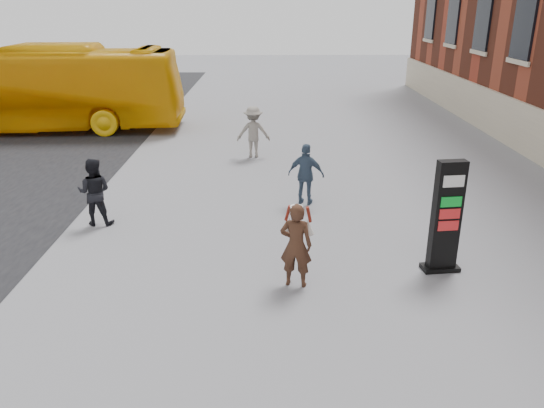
{
  "coord_description": "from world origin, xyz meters",
  "views": [
    {
      "loc": [
        0.01,
        -8.52,
        5.25
      ],
      "look_at": [
        0.08,
        1.75,
        1.34
      ],
      "focal_mm": 35.0,
      "sensor_mm": 36.0,
      "label": 1
    }
  ],
  "objects_px": {
    "info_pylon": "(446,217)",
    "woman": "(296,244)",
    "bus": "(28,88)",
    "pedestrian_a": "(94,192)",
    "pedestrian_b": "(253,132)",
    "pedestrian_c": "(306,175)"
  },
  "relations": [
    {
      "from": "info_pylon",
      "to": "pedestrian_a",
      "type": "xyz_separation_m",
      "value": [
        -7.92,
        2.53,
        -0.33
      ]
    },
    {
      "from": "pedestrian_a",
      "to": "info_pylon",
      "type": "bearing_deg",
      "value": 162.5
    },
    {
      "from": "info_pylon",
      "to": "woman",
      "type": "relative_size",
      "value": 1.38
    },
    {
      "from": "woman",
      "to": "bus",
      "type": "distance_m",
      "value": 17.53
    },
    {
      "from": "woman",
      "to": "pedestrian_a",
      "type": "bearing_deg",
      "value": -21.54
    },
    {
      "from": "pedestrian_b",
      "to": "pedestrian_c",
      "type": "distance_m",
      "value": 5.07
    },
    {
      "from": "bus",
      "to": "pedestrian_b",
      "type": "xyz_separation_m",
      "value": [
        9.76,
        -4.42,
        -0.89
      ]
    },
    {
      "from": "info_pylon",
      "to": "pedestrian_b",
      "type": "bearing_deg",
      "value": 108.49
    },
    {
      "from": "woman",
      "to": "pedestrian_c",
      "type": "bearing_deg",
      "value": -85.04
    },
    {
      "from": "info_pylon",
      "to": "pedestrian_b",
      "type": "relative_size",
      "value": 1.3
    },
    {
      "from": "pedestrian_a",
      "to": "woman",
      "type": "bearing_deg",
      "value": 147.39
    },
    {
      "from": "pedestrian_b",
      "to": "woman",
      "type": "bearing_deg",
      "value": 95.51
    },
    {
      "from": "pedestrian_a",
      "to": "pedestrian_b",
      "type": "bearing_deg",
      "value": -121.24
    },
    {
      "from": "pedestrian_a",
      "to": "pedestrian_c",
      "type": "height_order",
      "value": "pedestrian_a"
    },
    {
      "from": "info_pylon",
      "to": "pedestrian_a",
      "type": "distance_m",
      "value": 8.32
    },
    {
      "from": "info_pylon",
      "to": "woman",
      "type": "height_order",
      "value": "info_pylon"
    },
    {
      "from": "pedestrian_b",
      "to": "pedestrian_c",
      "type": "bearing_deg",
      "value": 106.99
    },
    {
      "from": "woman",
      "to": "bus",
      "type": "height_order",
      "value": "bus"
    },
    {
      "from": "bus",
      "to": "info_pylon",
      "type": "bearing_deg",
      "value": -135.89
    },
    {
      "from": "bus",
      "to": "pedestrian_b",
      "type": "distance_m",
      "value": 10.76
    },
    {
      "from": "bus",
      "to": "pedestrian_a",
      "type": "distance_m",
      "value": 12.22
    },
    {
      "from": "bus",
      "to": "pedestrian_c",
      "type": "bearing_deg",
      "value": -131.67
    }
  ]
}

